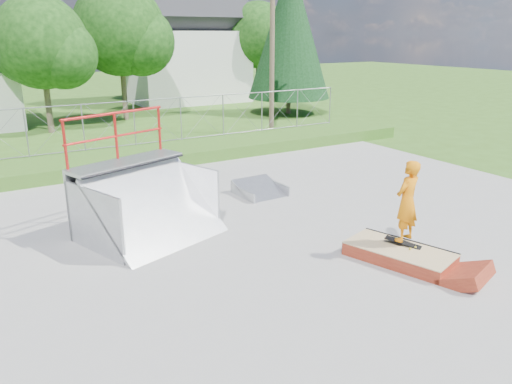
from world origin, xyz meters
TOP-DOWN VIEW (x-y plane):
  - ground at (0.00, 0.00)m, footprint 120.00×120.00m
  - concrete_pad at (0.00, 0.00)m, footprint 20.00×16.00m
  - grass_berm at (0.00, 9.50)m, footprint 24.00×3.00m
  - grind_box at (1.79, -2.04)m, footprint 1.74×2.50m
  - quarter_pipe at (-2.36, 2.15)m, footprint 3.62×3.34m
  - flat_bank_ramp at (1.68, 3.60)m, footprint 1.36×1.45m
  - skateboard at (1.98, -1.95)m, footprint 0.58×0.80m
  - skater at (1.98, -1.95)m, footprint 0.74×0.56m
  - chain_link_fence at (0.00, 10.50)m, footprint 20.00×0.06m
  - gable_house at (9.00, 26.00)m, footprint 8.40×6.08m
  - utility_pole at (7.50, 12.00)m, footprint 0.24×0.24m
  - tree_left_near at (-1.75, 17.83)m, footprint 4.76×4.48m
  - tree_center at (2.78, 19.81)m, footprint 5.44×5.12m
  - tree_right_far at (14.27, 23.82)m, footprint 5.10×4.80m
  - tree_back_mid at (5.21, 27.86)m, footprint 4.08×3.84m
  - conifer_tree at (12.00, 17.00)m, footprint 5.04×5.04m

SIDE VIEW (x-z plane):
  - ground at x=0.00m, z-range 0.00..0.00m
  - concrete_pad at x=0.00m, z-range 0.00..0.04m
  - grind_box at x=1.79m, z-range 0.00..0.34m
  - flat_bank_ramp at x=1.68m, z-range 0.00..0.41m
  - grass_berm at x=0.00m, z-range 0.00..0.50m
  - skateboard at x=1.98m, z-range 0.32..0.45m
  - skater at x=1.98m, z-range 0.38..2.19m
  - chain_link_fence at x=0.00m, z-range 0.50..2.30m
  - quarter_pipe at x=-2.36m, z-range 0.00..2.98m
  - tree_back_mid at x=5.21m, z-range 0.78..6.48m
  - gable_house at x=9.00m, z-range -0.63..8.31m
  - utility_pole at x=7.50m, z-range 0.00..8.00m
  - tree_left_near at x=-1.75m, z-range 0.91..7.56m
  - tree_right_far at x=14.27m, z-range 0.98..8.10m
  - tree_center at x=2.78m, z-range 1.05..8.65m
  - conifer_tree at x=12.00m, z-range 0.50..9.60m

